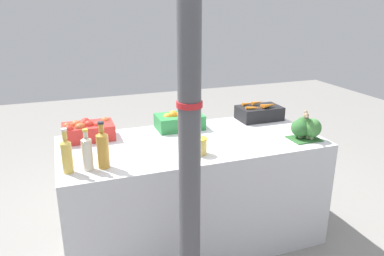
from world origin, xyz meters
TOP-DOWN VIEW (x-y plane):
  - ground_plane at (0.00, 0.00)m, footprint 10.00×10.00m
  - market_table at (0.00, 0.00)m, footprint 1.93×0.89m
  - support_pole at (-0.29, -0.76)m, footprint 0.13×0.13m
  - apple_crate at (-0.73, 0.30)m, footprint 0.37×0.23m
  - orange_crate at (0.01, 0.30)m, footprint 0.37×0.23m
  - carrot_crate at (0.73, 0.30)m, footprint 0.37×0.23m
  - broccoli_pile at (0.82, -0.25)m, footprint 0.22×0.19m
  - juice_bottle_golden at (-0.89, -0.26)m, footprint 0.06×0.06m
  - juice_bottle_cloudy at (-0.77, -0.26)m, footprint 0.06×0.06m
  - juice_bottle_amber at (-0.68, -0.26)m, footprint 0.07×0.07m
  - pickle_jar at (-0.04, -0.26)m, footprint 0.11×0.11m
  - sparrow_bird at (0.79, -0.27)m, footprint 0.08×0.12m

SIDE VIEW (x-z plane):
  - ground_plane at x=0.00m, z-range 0.00..0.00m
  - market_table at x=0.00m, z-range 0.00..0.84m
  - pickle_jar at x=-0.04m, z-range 0.84..0.95m
  - carrot_crate at x=0.73m, z-range 0.82..0.98m
  - orange_crate at x=0.01m, z-range 0.83..0.99m
  - apple_crate at x=-0.73m, z-range 0.83..0.99m
  - broccoli_pile at x=0.82m, z-range 0.84..1.01m
  - juice_bottle_cloudy at x=-0.77m, z-range 0.82..1.08m
  - juice_bottle_golden at x=-0.89m, z-range 0.81..1.09m
  - juice_bottle_amber at x=-0.68m, z-range 0.81..1.11m
  - sparrow_bird at x=0.79m, z-range 1.01..1.06m
  - support_pole at x=-0.29m, z-range 0.00..2.44m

